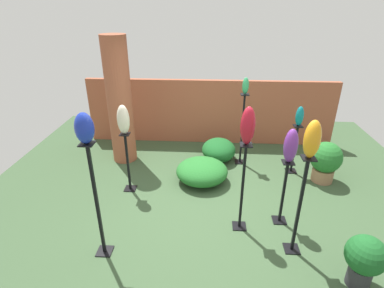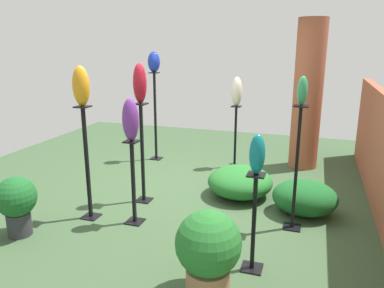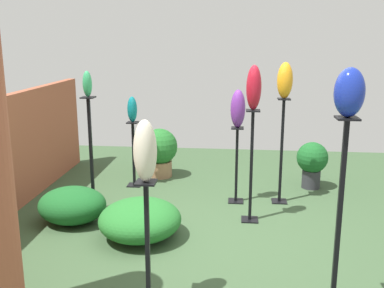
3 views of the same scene
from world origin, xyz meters
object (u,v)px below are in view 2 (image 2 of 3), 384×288
(pedestal_amber, at_px, (87,168))
(pedestal_ivory, at_px, (235,139))
(potted_plant_near_pillar, at_px, (208,250))
(pedestal_teal, at_px, (254,227))
(pedestal_cobalt, at_px, (155,120))
(art_vase_teal, at_px, (257,154))
(art_vase_violet, at_px, (131,120))
(art_vase_jade, at_px, (302,91))
(art_vase_ruby, at_px, (140,83))
(pedestal_violet, at_px, (133,186))
(art_vase_amber, at_px, (81,86))
(art_vase_cobalt, at_px, (154,62))
(brick_pillar, at_px, (308,95))
(art_vase_ivory, at_px, (237,91))
(potted_plant_front_left, at_px, (16,202))
(pedestal_jade, at_px, (296,174))
(pedestal_ruby, at_px, (142,157))

(pedestal_amber, height_order, pedestal_ivory, pedestal_amber)
(pedestal_ivory, height_order, potted_plant_near_pillar, pedestal_ivory)
(pedestal_teal, distance_m, pedestal_cobalt, 3.76)
(art_vase_teal, bearing_deg, art_vase_violet, -109.08)
(pedestal_amber, height_order, pedestal_cobalt, pedestal_cobalt)
(art_vase_jade, bearing_deg, pedestal_ivory, -151.08)
(art_vase_ruby, bearing_deg, pedestal_teal, 55.86)
(pedestal_violet, xyz_separation_m, art_vase_amber, (0.05, -0.58, 1.17))
(art_vase_cobalt, bearing_deg, pedestal_amber, 4.58)
(pedestal_ivory, relative_size, potted_plant_near_pillar, 1.39)
(brick_pillar, height_order, art_vase_ivory, brick_pillar)
(pedestal_ivory, distance_m, potted_plant_front_left, 3.63)
(brick_pillar, relative_size, potted_plant_near_pillar, 3.25)
(art_vase_amber, bearing_deg, brick_pillar, 140.33)
(pedestal_jade, xyz_separation_m, art_vase_ruby, (-0.17, -1.99, 0.93))
(art_vase_ruby, distance_m, potted_plant_near_pillar, 2.44)
(art_vase_ruby, relative_size, art_vase_teal, 1.38)
(potted_plant_near_pillar, bearing_deg, art_vase_ruby, -139.79)
(pedestal_ruby, height_order, art_vase_amber, art_vase_amber)
(potted_plant_near_pillar, bearing_deg, art_vase_cobalt, -150.09)
(pedestal_violet, bearing_deg, brick_pillar, 147.37)
(art_vase_ruby, bearing_deg, art_vase_amber, -31.63)
(pedestal_violet, distance_m, art_vase_jade, 2.20)
(pedestal_violet, height_order, art_vase_violet, art_vase_violet)
(brick_pillar, bearing_deg, pedestal_ivory, -70.95)
(art_vase_violet, relative_size, art_vase_amber, 1.07)
(pedestal_teal, bearing_deg, art_vase_cobalt, -142.33)
(art_vase_ruby, relative_size, art_vase_ivory, 1.05)
(pedestal_cobalt, height_order, art_vase_amber, art_vase_amber)
(brick_pillar, height_order, pedestal_jade, brick_pillar)
(art_vase_violet, distance_m, potted_plant_near_pillar, 1.79)
(potted_plant_front_left, bearing_deg, art_vase_jade, 111.30)
(pedestal_ruby, height_order, pedestal_cobalt, pedestal_cobalt)
(art_vase_violet, bearing_deg, pedestal_jade, 103.90)
(art_vase_ruby, height_order, art_vase_teal, art_vase_ruby)
(pedestal_amber, distance_m, art_vase_amber, 0.98)
(art_vase_ruby, distance_m, art_vase_violet, 0.73)
(art_vase_teal, relative_size, potted_plant_front_left, 0.54)
(potted_plant_near_pillar, bearing_deg, art_vase_amber, -118.31)
(pedestal_cobalt, bearing_deg, art_vase_ruby, 18.48)
(art_vase_ruby, bearing_deg, brick_pillar, 138.25)
(art_vase_ivory, bearing_deg, art_vase_violet, -15.86)
(pedestal_jade, height_order, pedestal_ivory, pedestal_jade)
(art_vase_teal, xyz_separation_m, potted_plant_front_left, (0.16, -2.60, -0.75))
(art_vase_amber, relative_size, art_vase_cobalt, 1.28)
(brick_pillar, bearing_deg, art_vase_teal, -5.47)
(art_vase_ruby, bearing_deg, pedestal_violet, 15.52)
(pedestal_amber, xyz_separation_m, art_vase_teal, (0.47, 2.09, 0.50))
(art_vase_cobalt, distance_m, potted_plant_front_left, 3.43)
(pedestal_violet, height_order, art_vase_ruby, art_vase_ruby)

